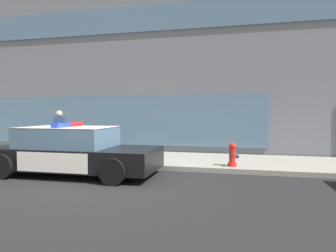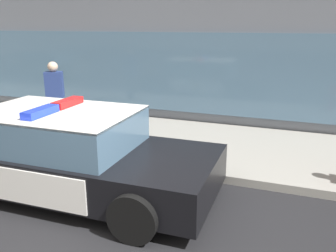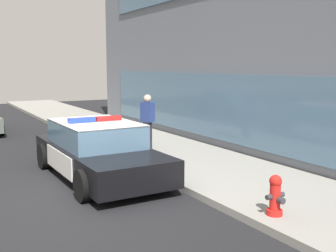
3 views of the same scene
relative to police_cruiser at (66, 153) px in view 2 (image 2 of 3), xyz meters
The scene contains 4 objects.
ground 1.75m from the police_cruiser, 24.54° to the right, with size 48.00×48.00×0.00m, color black.
sidewalk 3.22m from the police_cruiser, 62.42° to the left, with size 48.00×3.28×0.15m, color gray.
police_cruiser is the anchor object (origin of this frame).
pedestrian_on_sidewalk 3.13m from the police_cruiser, 129.87° to the left, with size 0.47×0.41×1.71m.
Camera 2 is at (2.01, -3.86, 2.72)m, focal length 37.86 mm.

